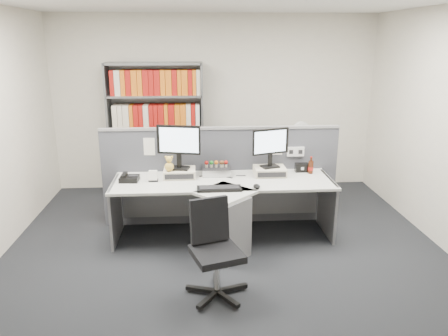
{
  "coord_description": "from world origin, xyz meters",
  "views": [
    {
      "loc": [
        -0.32,
        -4.03,
        2.32
      ],
      "look_at": [
        0.0,
        0.65,
        0.92
      ],
      "focal_mm": 34.68,
      "sensor_mm": 36.0,
      "label": 1
    }
  ],
  "objects": [
    {
      "name": "figurines",
      "position": [
        -0.05,
        1.05,
        0.86
      ],
      "size": [
        0.29,
        0.05,
        0.09
      ],
      "color": "beige",
      "rests_on": "desktop_pc"
    },
    {
      "name": "desk_calendar",
      "position": [
        -0.82,
        0.83,
        0.78
      ],
      "size": [
        0.11,
        0.08,
        0.13
      ],
      "color": "black",
      "rests_on": "desk"
    },
    {
      "name": "office_chair",
      "position": [
        -0.16,
        -0.4,
        0.48
      ],
      "size": [
        0.6,
        0.57,
        0.9
      ],
      "color": "silver",
      "rests_on": "ground"
    },
    {
      "name": "mouse",
      "position": [
        0.36,
        0.5,
        0.74
      ],
      "size": [
        0.08,
        0.12,
        0.05
      ],
      "primitive_type": "ellipsoid",
      "color": "black",
      "rests_on": "desk"
    },
    {
      "name": "desk_phone",
      "position": [
        -1.11,
        0.86,
        0.75
      ],
      "size": [
        0.23,
        0.21,
        0.09
      ],
      "color": "black",
      "rests_on": "desk"
    },
    {
      "name": "ground",
      "position": [
        0.0,
        0.0,
        0.0
      ],
      "size": [
        5.5,
        5.5,
        0.0
      ],
      "primitive_type": "plane",
      "color": "#24262B",
      "rests_on": "ground"
    },
    {
      "name": "desk_fan",
      "position": [
        1.2,
        1.99,
        1.0
      ],
      "size": [
        0.29,
        0.17,
        0.49
      ],
      "color": "white",
      "rests_on": "filing_cabinet"
    },
    {
      "name": "monitor_riser_right",
      "position": [
        0.58,
        0.98,
        0.77
      ],
      "size": [
        0.38,
        0.31,
        0.1
      ],
      "color": "beige",
      "rests_on": "desk"
    },
    {
      "name": "desktop_pc",
      "position": [
        -0.07,
        1.07,
        0.77
      ],
      "size": [
        0.35,
        0.31,
        0.09
      ],
      "color": "black",
      "rests_on": "desk"
    },
    {
      "name": "monitor_riser_left",
      "position": [
        -0.52,
        0.98,
        0.77
      ],
      "size": [
        0.38,
        0.31,
        0.1
      ],
      "color": "beige",
      "rests_on": "desk"
    },
    {
      "name": "desk",
      "position": [
        0.0,
        0.6,
        0.46
      ],
      "size": [
        2.6,
        1.2,
        0.72
      ],
      "color": "silver",
      "rests_on": "ground"
    },
    {
      "name": "partition",
      "position": [
        0.0,
        1.25,
        0.65
      ],
      "size": [
        3.0,
        0.08,
        1.27
      ],
      "color": "#4C4D56",
      "rests_on": "ground"
    },
    {
      "name": "shelving_unit",
      "position": [
        -0.9,
        2.44,
        0.98
      ],
      "size": [
        1.41,
        0.4,
        2.0
      ],
      "color": "slate",
      "rests_on": "ground"
    },
    {
      "name": "monitor_left",
      "position": [
        -0.52,
        0.98,
        1.14
      ],
      "size": [
        0.52,
        0.21,
        0.53
      ],
      "color": "black",
      "rests_on": "monitor_riser_left"
    },
    {
      "name": "monitor_right",
      "position": [
        0.58,
        0.98,
        1.11
      ],
      "size": [
        0.46,
        0.21,
        0.48
      ],
      "color": "black",
      "rests_on": "monitor_riser_right"
    },
    {
      "name": "keyboard",
      "position": [
        -0.06,
        0.48,
        0.74
      ],
      "size": [
        0.49,
        0.19,
        0.03
      ],
      "color": "black",
      "rests_on": "desk"
    },
    {
      "name": "room_shell",
      "position": [
        0.0,
        0.0,
        1.79
      ],
      "size": [
        5.04,
        5.54,
        2.72
      ],
      "color": "silver",
      "rests_on": "ground"
    },
    {
      "name": "filing_cabinet",
      "position": [
        1.2,
        1.99,
        0.35
      ],
      "size": [
        0.45,
        0.61,
        0.7
      ],
      "color": "slate",
      "rests_on": "ground"
    },
    {
      "name": "plush_toy",
      "position": [
        -0.63,
        0.9,
        0.9
      ],
      "size": [
        0.11,
        0.11,
        0.19
      ],
      "color": "gold",
      "rests_on": "monitor_riser_left"
    },
    {
      "name": "speaker",
      "position": [
        1.01,
        1.09,
        0.77
      ],
      "size": [
        0.16,
        0.09,
        0.11
      ],
      "primitive_type": "cube",
      "color": "black",
      "rests_on": "desk"
    },
    {
      "name": "cola_bottle",
      "position": [
        1.1,
        1.02,
        0.8
      ],
      "size": [
        0.07,
        0.07,
        0.21
      ],
      "color": "#3F190A",
      "rests_on": "desk"
    }
  ]
}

